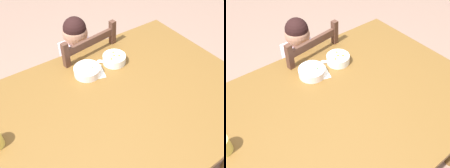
# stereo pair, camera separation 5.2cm
# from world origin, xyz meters

# --- Properties ---
(dining_table) EXTENTS (1.59, 1.07, 0.76)m
(dining_table) POSITION_xyz_m (0.00, 0.00, 0.68)
(dining_table) COLOR brown
(dining_table) RESTS_ON ground
(dining_chair) EXTENTS (0.47, 0.47, 0.93)m
(dining_chair) POSITION_xyz_m (0.12, 0.58, 0.45)
(dining_chair) COLOR #4E3024
(dining_chair) RESTS_ON ground
(child_figure) EXTENTS (0.32, 0.31, 0.96)m
(child_figure) POSITION_xyz_m (0.11, 0.58, 0.64)
(child_figure) COLOR silver
(child_figure) RESTS_ON ground
(bowl_of_peas) EXTENTS (0.16, 0.16, 0.05)m
(bowl_of_peas) POSITION_xyz_m (0.01, 0.28, 0.79)
(bowl_of_peas) COLOR white
(bowl_of_peas) RESTS_ON dining_table
(bowl_of_carrots) EXTENTS (0.15, 0.15, 0.05)m
(bowl_of_carrots) POSITION_xyz_m (0.21, 0.28, 0.79)
(bowl_of_carrots) COLOR white
(bowl_of_carrots) RESTS_ON dining_table
(spoon) EXTENTS (0.11, 0.12, 0.01)m
(spoon) POSITION_xyz_m (0.15, 0.32, 0.77)
(spoon) COLOR silver
(spoon) RESTS_ON dining_table
(paper_napkin) EXTENTS (0.16, 0.15, 0.00)m
(paper_napkin) POSITION_xyz_m (0.04, 0.27, 0.76)
(paper_napkin) COLOR white
(paper_napkin) RESTS_ON dining_table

